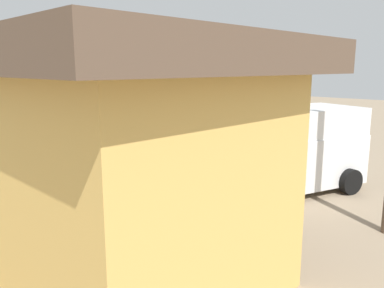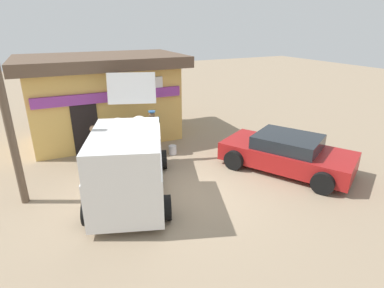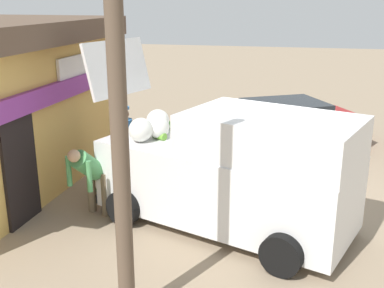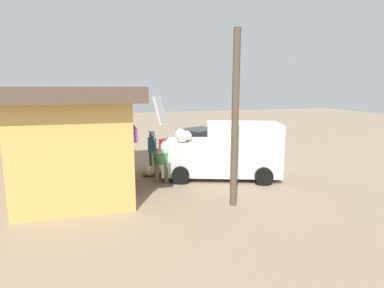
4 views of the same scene
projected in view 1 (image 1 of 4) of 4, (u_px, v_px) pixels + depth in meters
ground_plane at (249, 174)px, 11.20m from camera, size 60.00×60.00×0.00m
storefront_bar at (92, 151)px, 5.99m from camera, size 6.43×4.06×3.37m
delivery_van at (284, 151)px, 9.50m from camera, size 3.17×4.84×3.05m
parked_sedan at (164, 140)px, 13.43m from camera, size 3.60×4.49×1.18m
vendor_standing at (167, 161)px, 8.77m from camera, size 0.56×0.39×1.65m
customer_bending at (227, 181)px, 7.62m from camera, size 0.76×0.65×1.36m
unloaded_banana_pile at (181, 201)px, 8.43m from camera, size 0.73×0.76×0.39m
paint_bucket at (160, 185)px, 9.57m from camera, size 0.29×0.29×0.33m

